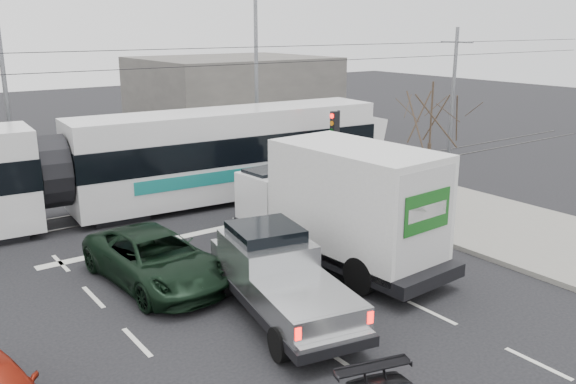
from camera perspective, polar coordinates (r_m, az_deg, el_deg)
ground at (r=17.18m, az=1.82°, el=-9.09°), size 120.00×120.00×0.00m
sidewalk_right at (r=23.41m, az=19.56°, el=-3.03°), size 6.00×60.00×0.15m
rails at (r=25.33m, az=-12.15°, el=-1.26°), size 60.00×1.60×0.03m
building_right at (r=42.53m, az=-5.24°, el=9.09°), size 12.00×10.00×5.00m
bare_tree at (r=22.96m, az=13.24°, el=6.66°), size 2.40×2.40×5.00m
traffic_signal at (r=25.15m, az=4.50°, el=5.32°), size 0.44×0.44×3.60m
street_lamp_near at (r=31.37m, az=-3.28°, el=11.70°), size 2.38×0.25×9.00m
catenary at (r=24.53m, az=-12.66°, el=7.44°), size 60.00×0.20×7.00m
tram at (r=23.38m, az=-21.38°, el=1.63°), size 27.48×4.78×5.58m
silver_pickup at (r=15.53m, az=-1.03°, el=-7.66°), size 3.03×6.02×2.09m
box_truck at (r=18.44m, az=4.94°, el=-1.26°), size 3.01×7.64×3.75m
navy_pickup at (r=21.94m, az=3.10°, el=-0.47°), size 2.35×5.52×2.29m
green_car at (r=17.69m, az=-12.29°, el=-6.12°), size 2.78×5.44×1.47m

